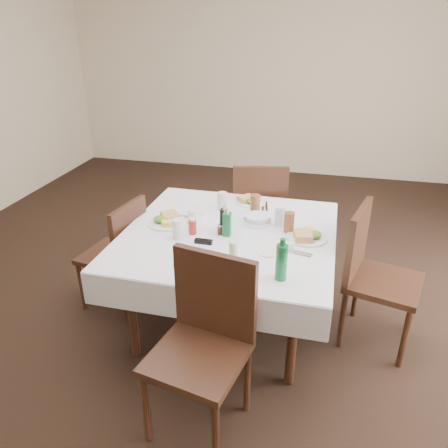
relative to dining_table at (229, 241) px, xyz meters
name	(u,v)px	position (x,y,z in m)	size (l,w,h in m)	color
ground_plane	(213,301)	(-0.17, 0.20, -0.69)	(7.00, 7.00, 0.00)	black
room_shell	(211,88)	(-0.17, 0.20, 1.02)	(6.04, 7.04, 2.80)	beige
dining_table	(229,241)	(0.00, 0.00, 0.00)	(1.49, 1.49, 0.76)	black
chair_north	(259,208)	(0.08, 0.91, -0.12)	(0.55, 0.55, 1.00)	black
chair_south	(206,333)	(0.07, -0.88, -0.11)	(0.57, 0.57, 1.02)	black
chair_east	(371,268)	(1.00, 0.06, -0.12)	(0.58, 0.58, 1.00)	black
chair_west	(120,249)	(-0.86, 0.01, -0.17)	(0.49, 0.49, 0.90)	black
meal_north	(250,201)	(0.05, 0.56, 0.09)	(0.24, 0.24, 0.05)	white
meal_south	(216,263)	(0.03, -0.47, 0.10)	(0.28, 0.28, 0.06)	white
meal_east	(307,236)	(0.54, 0.02, 0.10)	(0.28, 0.28, 0.06)	white
meal_west	(167,220)	(-0.47, 0.04, 0.10)	(0.28, 0.28, 0.06)	white
side_plate_a	(198,210)	(-0.31, 0.30, 0.08)	(0.16, 0.16, 0.01)	white
side_plate_b	(268,252)	(0.32, -0.23, 0.08)	(0.14, 0.14, 0.01)	white
water_n	(222,201)	(-0.14, 0.38, 0.14)	(0.08, 0.08, 0.14)	silver
water_s	(235,250)	(0.12, -0.36, 0.14)	(0.07, 0.07, 0.13)	silver
water_e	(280,216)	(0.34, 0.20, 0.15)	(0.08, 0.08, 0.15)	silver
water_w	(178,229)	(-0.31, -0.17, 0.14)	(0.08, 0.08, 0.14)	silver
iced_tea_a	(255,204)	(0.13, 0.36, 0.15)	(0.07, 0.07, 0.16)	brown
iced_tea_b	(289,222)	(0.41, 0.10, 0.15)	(0.07, 0.07, 0.15)	brown
bread_basket	(257,220)	(0.17, 0.19, 0.10)	(0.20, 0.20, 0.07)	silver
oil_cruet_dark	(224,219)	(-0.04, 0.01, 0.16)	(0.05, 0.05, 0.21)	black
oil_cruet_green	(227,223)	(0.00, -0.05, 0.17)	(0.05, 0.05, 0.22)	#156535
ketchup_bottle	(192,226)	(-0.24, -0.08, 0.13)	(0.06, 0.06, 0.12)	#AF231D
salt_shaker	(225,229)	(-0.02, -0.04, 0.11)	(0.04, 0.04, 0.08)	white
pepper_shaker	(220,229)	(-0.05, -0.05, 0.11)	(0.03, 0.03, 0.08)	#42311A
coffee_mug	(194,216)	(-0.30, 0.13, 0.11)	(0.13, 0.12, 0.09)	white
sunglasses	(204,241)	(-0.13, -0.20, 0.09)	(0.12, 0.04, 0.03)	black
green_bottle	(281,262)	(0.43, -0.52, 0.19)	(0.07, 0.07, 0.26)	#156535
sugar_caddy	(287,246)	(0.42, -0.15, 0.09)	(0.10, 0.07, 0.04)	white
cutlery_n	(265,206)	(0.18, 0.51, 0.08)	(0.08, 0.20, 0.01)	silver
cutlery_s	(179,259)	(-0.22, -0.45, 0.08)	(0.07, 0.19, 0.01)	silver
cutlery_e	(298,253)	(0.50, -0.20, 0.08)	(0.19, 0.09, 0.01)	silver
cutlery_w	(178,216)	(-0.43, 0.17, 0.08)	(0.18, 0.05, 0.01)	silver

